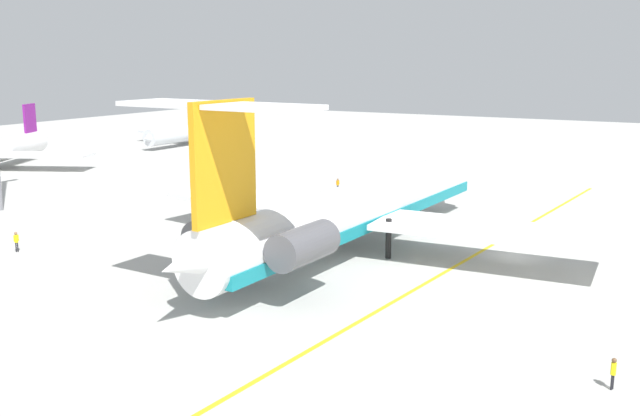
% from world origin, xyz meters
% --- Properties ---
extents(ground, '(292.22, 292.22, 0.00)m').
position_xyz_m(ground, '(0.00, 0.00, 0.00)').
color(ground, '#ADADA8').
extents(main_jetliner, '(48.60, 43.18, 14.16)m').
position_xyz_m(main_jetliner, '(-5.63, 13.08, 3.86)').
color(main_jetliner, white).
rests_on(main_jetliner, ground).
extents(airliner_mid_right, '(27.14, 26.74, 8.14)m').
position_xyz_m(airliner_mid_right, '(50.68, 76.99, 2.40)').
color(airliner_mid_right, silver).
rests_on(airliner_mid_right, ground).
extents(ground_crew_near_nose, '(0.42, 0.28, 1.73)m').
position_xyz_m(ground_crew_near_nose, '(-22.86, -10.78, 1.10)').
color(ground_crew_near_nose, black).
rests_on(ground_crew_near_nose, ground).
extents(ground_crew_near_tail, '(0.27, 0.42, 1.68)m').
position_xyz_m(ground_crew_near_tail, '(19.75, 27.92, 1.07)').
color(ground_crew_near_tail, black).
rests_on(ground_crew_near_tail, ground).
extents(ground_crew_portside, '(0.45, 0.29, 1.82)m').
position_xyz_m(ground_crew_portside, '(-20.09, 38.87, 1.16)').
color(ground_crew_portside, black).
rests_on(ground_crew_portside, ground).
extents(taxiway_centreline, '(84.58, 7.64, 0.01)m').
position_xyz_m(taxiway_centreline, '(-4.26, 3.52, 0.00)').
color(taxiway_centreline, gold).
rests_on(taxiway_centreline, ground).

